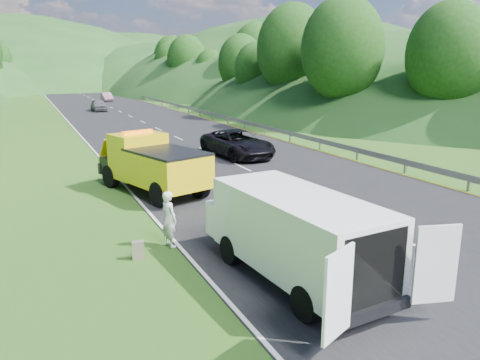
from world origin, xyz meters
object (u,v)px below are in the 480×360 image
tow_truck (152,164)px  child (237,237)px  passing_suv (237,157)px  white_van (294,232)px  woman (170,246)px  suitcase (138,250)px  worker (333,291)px  spare_tire (343,311)px

tow_truck → child: tow_truck is taller
passing_suv → white_van: bearing=-115.6°
white_van → passing_suv: bearing=65.9°
woman → suitcase: bearing=101.3°
white_van → passing_suv: white_van is taller
suitcase → worker: bearing=-45.5°
child → suitcase: suitcase is taller
spare_tire → tow_truck: bearing=96.1°
white_van → spare_tire: size_ratio=10.09×
woman → tow_truck: bearing=-26.1°
woman → worker: 5.56m
child → worker: size_ratio=0.61×
white_van → spare_tire: bearing=-89.0°
woman → spare_tire: woman is taller
passing_suv → worker: bearing=-112.8°
suitcase → white_van: bearing=-41.3°
child → suitcase: (-3.46, -0.45, 0.29)m
spare_tire → passing_suv: (5.71, 18.56, 0.00)m
tow_truck → white_van: size_ratio=0.96×
woman → worker: size_ratio=1.06×
white_van → woman: white_van is taller
woman → passing_suv: woman is taller
white_van → suitcase: size_ratio=12.24×
spare_tire → suitcase: bearing=126.1°
white_van → passing_suv: (5.90, 16.57, -1.37)m
white_van → worker: 1.83m
tow_truck → spare_tire: bearing=-100.8°
tow_truck → passing_suv: bearing=24.3°
spare_tire → white_van: bearing=95.5°
white_van → passing_suv: size_ratio=1.18×
suitcase → woman: bearing=27.2°
white_van → worker: size_ratio=4.08×
tow_truck → woman: 6.97m
child → suitcase: size_ratio=1.84×
tow_truck → worker: tow_truck is taller
worker → suitcase: (-4.07, 4.14, 0.29)m
child → spare_tire: child is taller
woman → suitcase: woman is taller
tow_truck → spare_tire: tow_truck is taller
tow_truck → passing_suv: (7.04, 6.17, -1.33)m
white_van → worker: (0.58, -1.07, -1.37)m
worker → passing_suv: worker is taller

